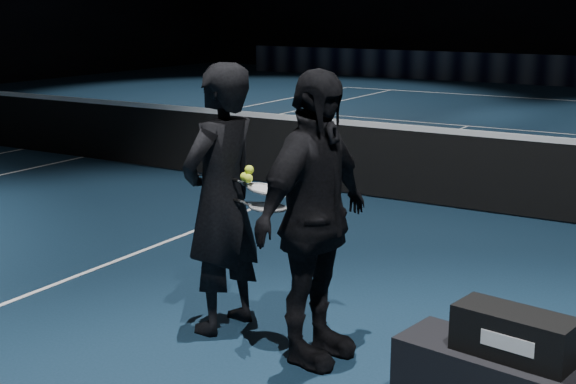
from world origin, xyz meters
name	(u,v)px	position (x,y,z in m)	size (l,w,h in m)	color
floor	(307,188)	(0.00, 0.00, 0.00)	(36.00, 36.00, 0.00)	black
court_lines	(307,188)	(0.00, 0.00, 0.00)	(10.98, 23.78, 0.01)	white
net_mesh	(307,155)	(0.00, 0.00, 0.45)	(12.80, 0.02, 0.86)	black
net_tape	(307,119)	(0.00, 0.00, 0.92)	(12.80, 0.03, 0.07)	white
sponsor_backdrop	(572,71)	(0.00, 15.50, 0.45)	(22.00, 0.15, 0.90)	black
racket_bag	(515,334)	(4.03, -4.62, 0.54)	(0.68, 0.29, 0.27)	black
bag_signature	(507,343)	(4.03, -4.77, 0.54)	(0.32, 0.00, 0.09)	white
player_a	(221,200)	(1.79, -4.35, 0.99)	(0.72, 0.47, 1.97)	black
player_b	(314,219)	(2.63, -4.48, 0.99)	(1.16, 0.48, 1.97)	black
racket_lower	(268,207)	(2.24, -4.42, 1.00)	(0.68, 0.22, 0.03)	black
racket_upper	(266,189)	(2.19, -4.37, 1.12)	(0.68, 0.22, 0.03)	black
tennis_balls	(247,175)	(2.04, -4.38, 1.20)	(0.12, 0.10, 0.12)	#A9DC2E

